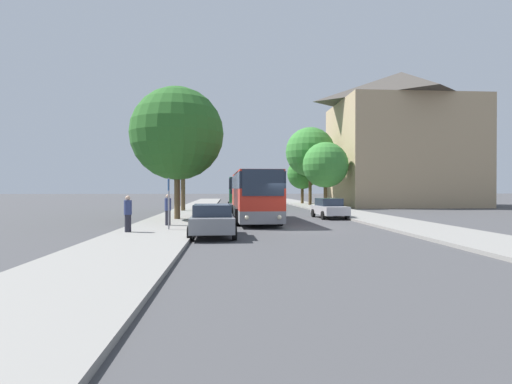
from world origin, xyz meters
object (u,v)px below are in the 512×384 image
at_px(pedestrian_waiting_far, 168,210).
at_px(tree_right_far, 302,174).
at_px(pedestrian_waiting_near, 128,214).
at_px(parked_car_right_near, 329,208).
at_px(tree_left_far, 177,134).
at_px(bus_front, 254,195).
at_px(tree_right_mid, 310,152).
at_px(tree_left_near, 183,144).
at_px(tree_right_near, 325,165).
at_px(parked_car_left_curb, 212,220).
at_px(bus_stop_sign, 169,198).
at_px(bus_middle, 242,193).

bearing_deg(pedestrian_waiting_far, tree_right_far, -134.41).
relative_size(pedestrian_waiting_near, tree_right_far, 0.28).
bearing_deg(parked_car_right_near, tree_left_far, 6.36).
distance_m(bus_front, tree_right_mid, 25.19).
bearing_deg(tree_left_near, tree_right_far, 49.71).
bearing_deg(pedestrian_waiting_far, tree_right_near, -145.05).
bearing_deg(bus_front, tree_left_near, 116.81).
xyz_separation_m(tree_left_far, tree_right_mid, (13.84, 22.50, 0.91)).
bearing_deg(parked_car_left_curb, tree_right_mid, 69.03).
xyz_separation_m(bus_front, parked_car_left_curb, (-2.45, -8.58, -0.98)).
bearing_deg(tree_left_near, pedestrian_waiting_near, -91.52).
relative_size(pedestrian_waiting_near, tree_left_near, 0.19).
height_order(tree_left_near, tree_right_far, tree_left_near).
xyz_separation_m(pedestrian_waiting_near, tree_left_far, (1.27, 8.20, 4.92)).
bearing_deg(tree_right_mid, bus_front, -110.47).
bearing_deg(tree_left_far, bus_front, -6.73).
distance_m(tree_right_mid, tree_right_far, 5.81).
bearing_deg(tree_right_far, tree_right_near, -86.89).
xyz_separation_m(bus_stop_sign, tree_right_mid, (13.36, 29.57, 5.10)).
height_order(pedestrian_waiting_near, tree_right_near, tree_right_near).
bearing_deg(pedestrian_waiting_near, tree_right_near, 37.92).
distance_m(bus_middle, pedestrian_waiting_far, 18.44).
height_order(parked_car_left_curb, bus_stop_sign, bus_stop_sign).
distance_m(bus_front, parked_car_right_near, 6.36).
distance_m(tree_right_near, tree_right_mid, 6.06).
bearing_deg(tree_left_far, tree_right_mid, 58.41).
bearing_deg(bus_front, tree_right_mid, 68.00).
relative_size(parked_car_right_near, tree_left_far, 0.49).
bearing_deg(tree_right_mid, pedestrian_waiting_near, -116.21).
height_order(bus_middle, tree_right_mid, tree_right_mid).
bearing_deg(parked_car_right_near, bus_middle, -64.43).
distance_m(pedestrian_waiting_near, tree_right_near, 29.76).
bearing_deg(bus_stop_sign, tree_left_far, 93.83).
bearing_deg(bus_middle, tree_right_far, 60.00).
xyz_separation_m(bus_front, tree_right_mid, (8.63, 23.11, 5.10)).
xyz_separation_m(tree_left_far, tree_right_far, (13.81, 27.69, -1.69)).
relative_size(parked_car_left_curb, tree_left_far, 0.48).
xyz_separation_m(bus_middle, pedestrian_waiting_far, (-4.82, -17.78, -0.70)).
distance_m(bus_stop_sign, tree_left_near, 18.20).
distance_m(bus_stop_sign, tree_left_far, 8.24).
bearing_deg(bus_front, tree_right_far, 71.57).
height_order(bus_front, parked_car_left_curb, bus_front).
bearing_deg(tree_right_near, bus_front, -117.83).
bearing_deg(tree_right_mid, bus_middle, -133.19).
relative_size(tree_right_mid, tree_right_far, 1.58).
bearing_deg(tree_left_near, tree_right_near, 22.59).
bearing_deg(tree_right_near, tree_left_far, -130.60).
distance_m(bus_middle, parked_car_left_curb, 22.30).
xyz_separation_m(tree_left_near, tree_right_mid, (14.62, 12.01, 0.48)).
xyz_separation_m(tree_left_near, tree_right_near, (15.18, 6.32, -1.50)).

